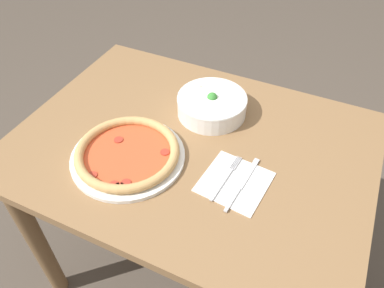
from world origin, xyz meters
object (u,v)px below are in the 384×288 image
at_px(fork, 226,178).
at_px(pizza, 128,154).
at_px(knife, 241,186).
at_px(bowl, 213,104).

bearing_deg(fork, pizza, 103.52).
relative_size(pizza, knife, 1.57).
bearing_deg(bowl, knife, -53.35).
relative_size(pizza, fork, 1.85).
bearing_deg(pizza, bowl, 63.94).
bearing_deg(fork, knife, -94.17).
distance_m(pizza, fork, 0.28).
xyz_separation_m(bowl, fork, (0.14, -0.24, -0.03)).
bearing_deg(knife, pizza, 101.05).
xyz_separation_m(pizza, fork, (0.28, 0.04, -0.01)).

